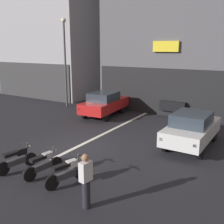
{
  "coord_description": "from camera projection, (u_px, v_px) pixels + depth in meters",
  "views": [
    {
      "loc": [
        7.52,
        -8.96,
        4.53
      ],
      "look_at": [
        0.77,
        2.0,
        1.4
      ],
      "focal_mm": 42.38,
      "sensor_mm": 36.0,
      "label": 1
    }
  ],
  "objects": [
    {
      "name": "car_red_crossing_near",
      "position": [
        104.0,
        103.0,
        17.9
      ],
      "size": [
        2.06,
        4.22,
        1.64
      ],
      "color": "black",
      "rests_on": "ground"
    },
    {
      "name": "motorcycle_white_row_centre",
      "position": [
        67.0,
        172.0,
        8.91
      ],
      "size": [
        0.64,
        1.62,
        0.98
      ],
      "color": "black",
      "rests_on": "ground"
    },
    {
      "name": "lane_centre_line",
      "position": [
        134.0,
        119.0,
        17.27
      ],
      "size": [
        0.2,
        18.0,
        0.01
      ],
      "primitive_type": "cube",
      "color": "silver",
      "rests_on": "ground"
    },
    {
      "name": "building_corner_left",
      "position": [
        62.0,
        6.0,
        26.26
      ],
      "size": [
        9.48,
        9.06,
        17.14
      ],
      "color": "#9E9EA3",
      "rests_on": "ground"
    },
    {
      "name": "car_white_parked_kerbside",
      "position": [
        192.0,
        128.0,
        12.32
      ],
      "size": [
        1.83,
        4.13,
        1.64
      ],
      "color": "black",
      "rests_on": "ground"
    },
    {
      "name": "street_lamp",
      "position": [
        65.0,
        54.0,
        19.98
      ],
      "size": [
        0.36,
        0.36,
        6.69
      ],
      "color": "#47474C",
      "rests_on": "ground"
    },
    {
      "name": "motorcycle_silver_row_left_mid",
      "position": [
        44.0,
        164.0,
        9.55
      ],
      "size": [
        0.55,
        1.66,
        0.98
      ],
      "color": "black",
      "rests_on": "ground"
    },
    {
      "name": "car_black_down_street",
      "position": [
        183.0,
        100.0,
        19.05
      ],
      "size": [
        2.0,
        4.2,
        1.64
      ],
      "color": "black",
      "rests_on": "ground"
    },
    {
      "name": "person_by_motorcycles",
      "position": [
        86.0,
        181.0,
        7.49
      ],
      "size": [
        0.27,
        0.39,
        1.67
      ],
      "color": "#23232D",
      "rests_on": "ground"
    },
    {
      "name": "ground_plane",
      "position": [
        75.0,
        148.0,
        12.31
      ],
      "size": [
        120.0,
        120.0,
        0.0
      ],
      "primitive_type": "plane",
      "color": "#232328"
    },
    {
      "name": "motorcycle_black_row_leftmost",
      "position": [
        17.0,
        159.0,
        9.95
      ],
      "size": [
        0.55,
        1.66,
        0.98
      ],
      "color": "black",
      "rests_on": "ground"
    }
  ]
}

